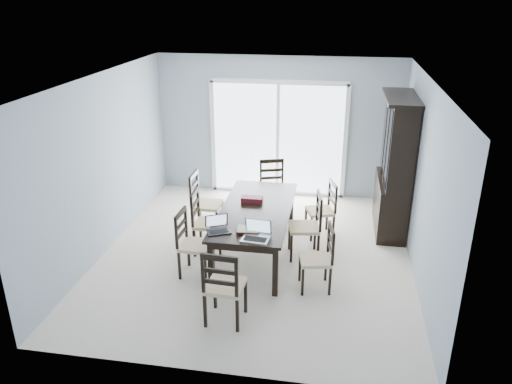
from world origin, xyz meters
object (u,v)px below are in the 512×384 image
at_px(dining_table, 256,214).
at_px(chair_left_mid, 203,215).
at_px(chair_right_near, 323,251).
at_px(chair_right_far, 326,203).
at_px(chair_end_near, 223,280).
at_px(hot_tub, 239,147).
at_px(chair_end_far, 273,182).
at_px(laptop_silver, 255,236).
at_px(china_hutch, 395,167).
at_px(chair_left_far, 201,196).
at_px(chair_left_near, 189,236).
at_px(laptop_dark, 219,228).
at_px(chair_right_mid, 311,219).
at_px(game_box, 252,199).
at_px(cell_phone, 248,233).

xyz_separation_m(dining_table, chair_left_mid, (-0.79, 0.00, -0.08)).
relative_size(chair_right_near, chair_right_far, 0.99).
xyz_separation_m(chair_end_near, hot_tub, (-0.88, 5.35, -0.08)).
xyz_separation_m(dining_table, chair_end_far, (0.04, 1.51, -0.08)).
relative_size(chair_right_near, laptop_silver, 2.81).
bearing_deg(china_hutch, laptop_silver, -130.52).
bearing_deg(chair_end_near, chair_left_far, 114.20).
distance_m(china_hutch, chair_right_near, 2.28).
xyz_separation_m(dining_table, hot_tub, (-0.98, 3.65, -0.15)).
relative_size(chair_left_near, laptop_silver, 2.92).
height_order(chair_left_near, chair_right_far, chair_left_near).
bearing_deg(laptop_dark, dining_table, 40.58).
bearing_deg(laptop_silver, chair_end_near, -102.79).
bearing_deg(chair_right_near, china_hutch, -38.27).
bearing_deg(laptop_dark, chair_end_near, -99.47).
distance_m(chair_right_near, chair_right_mid, 0.87).
relative_size(chair_right_far, laptop_dark, 2.88).
xyz_separation_m(dining_table, chair_left_far, (-0.99, 0.66, -0.07)).
height_order(chair_end_far, laptop_dark, chair_end_far).
bearing_deg(game_box, chair_right_mid, -8.01).
bearing_deg(chair_left_near, laptop_dark, 74.50).
relative_size(dining_table, chair_right_near, 2.13).
bearing_deg(chair_right_mid, hot_tub, 16.56).
relative_size(chair_right_mid, laptop_dark, 3.13).
bearing_deg(chair_left_near, hot_tub, -174.72).
bearing_deg(chair_left_far, chair_end_far, 129.87).
relative_size(chair_left_mid, chair_end_near, 0.98).
xyz_separation_m(laptop_silver, cell_phone, (-0.13, 0.16, -0.05)).
bearing_deg(chair_right_far, chair_left_near, 111.13).
relative_size(china_hutch, laptop_silver, 5.97).
bearing_deg(cell_phone, dining_table, 114.38).
bearing_deg(chair_right_far, chair_end_near, 138.47).
height_order(dining_table, chair_right_far, chair_right_far).
bearing_deg(laptop_silver, chair_left_far, 131.23).
bearing_deg(chair_end_near, laptop_silver, 75.07).
bearing_deg(laptop_silver, chair_left_mid, 140.66).
height_order(dining_table, laptop_dark, laptop_dark).
bearing_deg(cell_phone, hot_tub, 125.37).
bearing_deg(chair_end_far, laptop_silver, 74.48).
xyz_separation_m(chair_end_near, cell_phone, (0.12, 0.92, 0.15)).
bearing_deg(chair_left_far, chair_right_near, 55.78).
bearing_deg(dining_table, hot_tub, 105.01).
relative_size(china_hutch, chair_end_far, 1.95).
relative_size(chair_end_near, game_box, 3.64).
height_order(chair_left_mid, cell_phone, chair_left_mid).
bearing_deg(dining_table, game_box, 111.82).
distance_m(chair_left_mid, chair_end_near, 1.84).
relative_size(chair_right_far, laptop_silver, 2.84).
bearing_deg(chair_left_far, dining_table, 57.01).
xyz_separation_m(chair_right_mid, hot_tub, (-1.77, 3.53, -0.07)).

